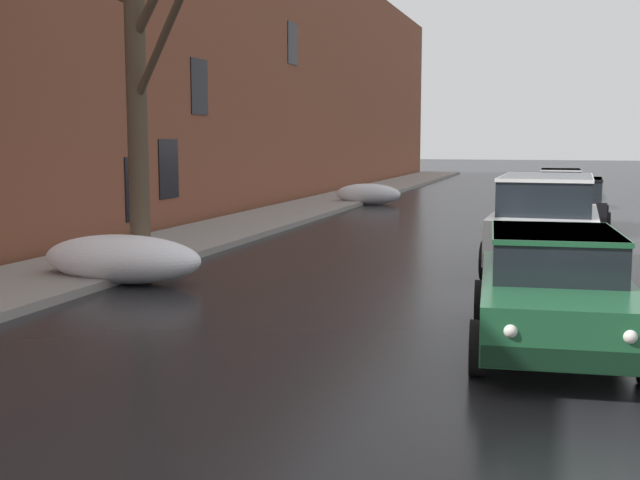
% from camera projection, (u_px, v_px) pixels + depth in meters
% --- Properties ---
extents(left_sidewalk_slab, '(2.74, 80.00, 0.15)m').
position_uv_depth(left_sidewalk_slab, '(220.00, 232.00, 21.50)').
color(left_sidewalk_slab, gray).
rests_on(left_sidewalk_slab, ground).
extents(brick_townhouse_facade, '(0.63, 80.00, 10.52)m').
position_uv_depth(brick_townhouse_facade, '(152.00, 34.00, 21.40)').
color(brick_townhouse_facade, brown).
rests_on(brick_townhouse_facade, ground).
extents(snow_bank_near_corner_left, '(2.53, 0.97, 0.81)m').
position_uv_depth(snow_bank_near_corner_left, '(368.00, 195.00, 31.16)').
color(snow_bank_near_corner_left, white).
rests_on(snow_bank_near_corner_left, ground).
extents(snow_bank_mid_block_left, '(2.97, 1.35, 0.85)m').
position_uv_depth(snow_bank_mid_block_left, '(123.00, 259.00, 14.20)').
color(snow_bank_mid_block_left, white).
rests_on(snow_bank_mid_block_left, ground).
extents(bare_tree_second_along_sidewalk, '(3.07, 2.61, 6.75)m').
position_uv_depth(bare_tree_second_along_sidewalk, '(137.00, 73.00, 14.14)').
color(bare_tree_second_along_sidewalk, '#4C3D2D').
rests_on(bare_tree_second_along_sidewalk, ground).
extents(sedan_green_approaching_near_lane, '(2.15, 4.23, 1.42)m').
position_uv_depth(sedan_green_approaching_near_lane, '(554.00, 287.00, 9.68)').
color(sedan_green_approaching_near_lane, '#1E5633').
rests_on(sedan_green_approaching_near_lane, ground).
extents(suv_white_parked_kerbside_close, '(2.16, 4.41, 1.82)m').
position_uv_depth(suv_white_parked_kerbside_close, '(546.00, 219.00, 15.49)').
color(suv_white_parked_kerbside_close, silver).
rests_on(suv_white_parked_kerbside_close, ground).
extents(sedan_black_parked_kerbside_mid, '(2.01, 4.24, 1.42)m').
position_uv_depth(sedan_black_parked_kerbside_mid, '(574.00, 202.00, 22.80)').
color(sedan_black_parked_kerbside_mid, black).
rests_on(sedan_black_parked_kerbside_mid, ground).
extents(sedan_silver_parked_far_down_block, '(1.89, 4.01, 1.42)m').
position_uv_depth(sedan_silver_parked_far_down_block, '(560.00, 187.00, 29.64)').
color(sedan_silver_parked_far_down_block, '#B7B7BC').
rests_on(sedan_silver_parked_far_down_block, ground).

